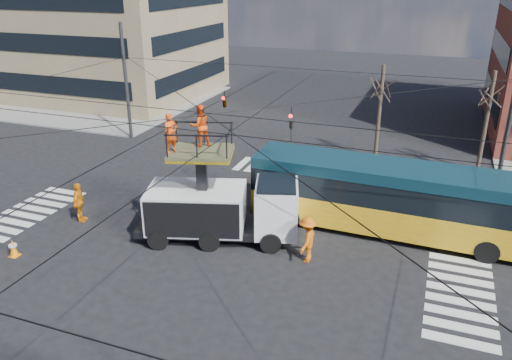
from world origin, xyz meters
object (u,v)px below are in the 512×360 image
(city_bus, at_px, (396,198))
(traffic_cone, at_px, (13,248))
(utility_truck, at_px, (221,197))
(worker_ground, at_px, (79,202))
(flagger, at_px, (307,240))

(city_bus, distance_m, traffic_cone, 16.51)
(utility_truck, relative_size, city_bus, 0.57)
(worker_ground, bearing_deg, city_bus, -93.97)
(traffic_cone, xyz_separation_m, worker_ground, (0.54, 3.62, 0.58))
(utility_truck, distance_m, worker_ground, 7.09)
(utility_truck, relative_size, traffic_cone, 9.45)
(city_bus, xyz_separation_m, traffic_cone, (-14.58, -7.63, -1.34))
(city_bus, xyz_separation_m, flagger, (-3.03, -3.73, -0.74))
(flagger, bearing_deg, worker_ground, -84.88)
(utility_truck, height_order, worker_ground, utility_truck)
(city_bus, xyz_separation_m, worker_ground, (-14.04, -4.01, -0.76))
(city_bus, bearing_deg, utility_truck, -154.76)
(traffic_cone, bearing_deg, utility_truck, 31.02)
(utility_truck, height_order, traffic_cone, utility_truck)
(worker_ground, bearing_deg, utility_truck, -102.62)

